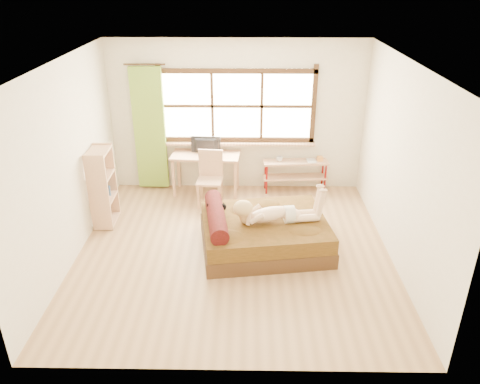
{
  "coord_description": "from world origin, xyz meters",
  "views": [
    {
      "loc": [
        0.18,
        -5.79,
        3.76
      ],
      "look_at": [
        0.09,
        0.2,
        0.86
      ],
      "focal_mm": 35.0,
      "sensor_mm": 36.0,
      "label": 1
    }
  ],
  "objects_px": {
    "desk": "(206,160)",
    "pipe_shelf": "(296,169)",
    "bed": "(261,232)",
    "chair": "(210,174)",
    "bookshelf": "(103,187)",
    "woman": "(276,205)",
    "kitten": "(215,209)"
  },
  "relations": [
    {
      "from": "chair",
      "to": "kitten",
      "type": "bearing_deg",
      "value": -78.58
    },
    {
      "from": "woman",
      "to": "bed",
      "type": "bearing_deg",
      "value": 159.14
    },
    {
      "from": "woman",
      "to": "bookshelf",
      "type": "relative_size",
      "value": 1.0
    },
    {
      "from": "woman",
      "to": "bookshelf",
      "type": "xyz_separation_m",
      "value": [
        -2.68,
        0.73,
        -0.08
      ]
    },
    {
      "from": "bed",
      "to": "chair",
      "type": "xyz_separation_m",
      "value": [
        -0.85,
        1.46,
        0.28
      ]
    },
    {
      "from": "bed",
      "to": "chair",
      "type": "relative_size",
      "value": 2.12
    },
    {
      "from": "woman",
      "to": "pipe_shelf",
      "type": "xyz_separation_m",
      "value": [
        0.48,
        1.99,
        -0.29
      ]
    },
    {
      "from": "chair",
      "to": "bed",
      "type": "bearing_deg",
      "value": -55.77
    },
    {
      "from": "desk",
      "to": "pipe_shelf",
      "type": "relative_size",
      "value": 1.04
    },
    {
      "from": "bed",
      "to": "desk",
      "type": "relative_size",
      "value": 1.61
    },
    {
      "from": "desk",
      "to": "bookshelf",
      "type": "bearing_deg",
      "value": -139.23
    },
    {
      "from": "kitten",
      "to": "chair",
      "type": "relative_size",
      "value": 0.29
    },
    {
      "from": "woman",
      "to": "bookshelf",
      "type": "height_order",
      "value": "bookshelf"
    },
    {
      "from": "woman",
      "to": "bookshelf",
      "type": "distance_m",
      "value": 2.78
    },
    {
      "from": "kitten",
      "to": "bookshelf",
      "type": "relative_size",
      "value": 0.21
    },
    {
      "from": "bookshelf",
      "to": "pipe_shelf",
      "type": "bearing_deg",
      "value": 20.54
    },
    {
      "from": "woman",
      "to": "desk",
      "type": "height_order",
      "value": "woman"
    },
    {
      "from": "pipe_shelf",
      "to": "bed",
      "type": "bearing_deg",
      "value": -112.98
    },
    {
      "from": "bookshelf",
      "to": "chair",
      "type": "bearing_deg",
      "value": 24.26
    },
    {
      "from": "desk",
      "to": "pipe_shelf",
      "type": "bearing_deg",
      "value": 8.15
    },
    {
      "from": "woman",
      "to": "desk",
      "type": "xyz_separation_m",
      "value": [
        -1.15,
        1.87,
        -0.07
      ]
    },
    {
      "from": "desk",
      "to": "chair",
      "type": "height_order",
      "value": "chair"
    },
    {
      "from": "pipe_shelf",
      "to": "bookshelf",
      "type": "height_order",
      "value": "bookshelf"
    },
    {
      "from": "kitten",
      "to": "bed",
      "type": "bearing_deg",
      "value": -17.18
    },
    {
      "from": "woman",
      "to": "kitten",
      "type": "bearing_deg",
      "value": 161.99
    },
    {
      "from": "pipe_shelf",
      "to": "bookshelf",
      "type": "relative_size",
      "value": 0.94
    },
    {
      "from": "woman",
      "to": "desk",
      "type": "distance_m",
      "value": 2.2
    },
    {
      "from": "desk",
      "to": "woman",
      "type": "bearing_deg",
      "value": -54.38
    },
    {
      "from": "desk",
      "to": "bed",
      "type": "bearing_deg",
      "value": -58.34
    },
    {
      "from": "bed",
      "to": "pipe_shelf",
      "type": "relative_size",
      "value": 1.68
    },
    {
      "from": "bed",
      "to": "desk",
      "type": "height_order",
      "value": "desk"
    },
    {
      "from": "chair",
      "to": "pipe_shelf",
      "type": "relative_size",
      "value": 0.79
    }
  ]
}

